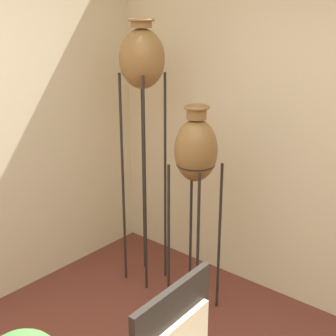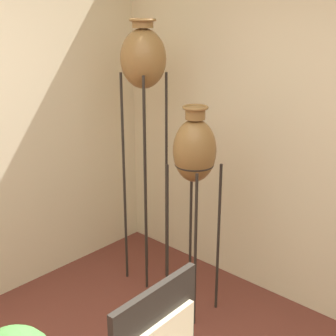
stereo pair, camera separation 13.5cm
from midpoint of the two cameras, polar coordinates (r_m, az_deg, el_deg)
vase_stand_tall at (r=3.41m, az=-1.86°, el=12.46°), size 0.33×0.33×2.05m
vase_stand_medium at (r=3.10m, az=4.49°, el=1.75°), size 0.29×0.29×1.52m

